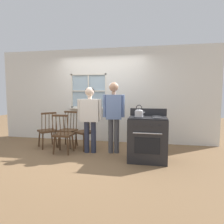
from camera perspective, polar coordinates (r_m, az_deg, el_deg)
ground_plane at (r=4.74m, az=-6.72°, el=-12.10°), size 16.00×16.00×0.00m
wall_back at (r=5.86m, az=-2.45°, el=4.64°), size 6.40×0.16×2.70m
chair_by_window at (r=5.44m, az=-12.49°, el=-5.14°), size 0.48×0.46×0.94m
chair_near_wall at (r=4.89m, az=-13.79°, el=-6.38°), size 0.43×0.41×0.94m
chair_center_cluster at (r=5.15m, az=-7.62°, el=-5.66°), size 0.57×0.57×0.94m
chair_near_stove at (r=5.51m, az=-17.94°, el=-5.16°), size 0.58×0.58×0.94m
person_elderly_left at (r=4.73m, az=-6.35°, el=-0.25°), size 0.59×0.25×1.56m
person_teen_center at (r=4.68m, az=0.50°, el=0.54°), size 0.52×0.27×1.67m
stove at (r=4.31m, az=10.12°, el=-7.40°), size 0.80×0.68×1.08m
kettle at (r=4.10m, az=7.72°, el=-0.21°), size 0.21×0.17×0.25m
potted_plant at (r=5.87m, az=-5.64°, el=1.93°), size 0.13×0.13×0.25m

